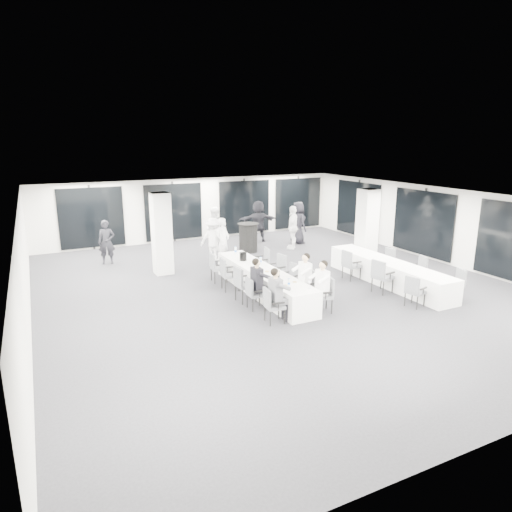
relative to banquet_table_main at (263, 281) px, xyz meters
The scene contains 43 objects.
room 2.29m from the banquet_table_main, 40.55° to the left, with size 14.04×16.04×2.84m.
column_left 4.16m from the banquet_table_main, 121.88° to the left, with size 0.60×0.60×2.80m, color silver.
column_right 5.13m from the banquet_table_main, 14.07° to the left, with size 0.60×0.60×2.80m, color silver.
banquet_table_main is the anchor object (origin of this frame).
banquet_table_side 4.16m from the banquet_table_main, 12.90° to the right, with size 0.90×5.00×0.75m, color white.
cocktail_table 5.25m from the banquet_table_main, 69.58° to the left, with size 0.86×0.86×1.19m.
chair_main_left_near 2.29m from the banquet_table_main, 111.34° to the right, with size 0.51×0.56×0.92m.
chair_main_left_second 1.36m from the banquet_table_main, 127.78° to the right, with size 0.46×0.51×0.89m.
chair_main_left_mid 0.95m from the banquet_table_main, 154.55° to the right, with size 0.55×0.60×1.03m.
chair_main_left_fourth 1.14m from the banquet_table_main, 138.07° to the left, with size 0.56×0.61×1.01m.
chair_main_left_far 1.89m from the banquet_table_main, 116.35° to the left, with size 0.53×0.58×0.96m.
chair_main_right_near 2.24m from the banquet_table_main, 68.13° to the right, with size 0.58×0.61×0.95m.
chair_main_right_second 1.47m from the banquet_table_main, 55.31° to the right, with size 0.52×0.56×0.93m.
chair_main_right_mid 0.89m from the banquet_table_main, 20.10° to the right, with size 0.53×0.56×0.89m.
chair_main_right_fourth 1.02m from the banquet_table_main, 33.73° to the left, with size 0.55×0.59×0.98m.
chair_main_right_far 1.83m from the banquet_table_main, 62.80° to the left, with size 0.55×0.60×0.97m.
chair_side_left_near 4.31m from the banquet_table_main, 41.55° to the right, with size 0.55×0.57×0.89m.
chair_side_left_mid 3.56m from the banquet_table_main, 25.41° to the right, with size 0.60×0.64×1.03m.
chair_side_left_far 3.22m from the banquet_table_main, ahead, with size 0.51×0.57×0.98m.
chair_side_right_near 5.66m from the banquet_table_main, 30.45° to the right, with size 0.53×0.56×0.88m.
chair_side_right_mid 5.08m from the banquet_table_main, 15.99° to the right, with size 0.55×0.58×0.92m.
chair_side_right_far 4.88m from the banquet_table_main, ahead, with size 0.50×0.53×0.86m.
seated_guest_a 2.28m from the banquet_table_main, 107.38° to the right, with size 0.50×0.38×1.44m.
seated_guest_b 1.34m from the banquet_table_main, 121.95° to the right, with size 0.50×0.38×1.44m.
seated_guest_c 2.20m from the banquet_table_main, 71.97° to the right, with size 0.50×0.38×1.44m.
seated_guest_d 1.43m from the banquet_table_main, 60.74° to the right, with size 0.50×0.38×1.44m.
standing_guest_a 3.80m from the banquet_table_main, 86.08° to the left, with size 0.71×0.57×1.94m, color white.
standing_guest_b 5.93m from the banquet_table_main, 83.18° to the left, with size 0.99×0.60×2.05m, color white.
standing_guest_c 4.32m from the banquet_table_main, 89.10° to the left, with size 1.20×0.61×1.86m, color white.
standing_guest_d 6.02m from the banquet_table_main, 50.78° to the left, with size 1.22×0.68×2.07m, color white.
standing_guest_e 7.05m from the banquet_table_main, 50.12° to the left, with size 1.01×0.62×2.10m, color black.
standing_guest_f 7.18m from the banquet_table_main, 64.64° to the left, with size 1.94×0.75×2.12m, color black.
standing_guest_g 6.70m from the banquet_table_main, 123.22° to the left, with size 0.68×0.55×1.85m, color black.
standing_guest_h 5.98m from the banquet_table_main, 21.86° to the left, with size 0.83×0.51×1.73m, color #54565B.
ice_bucket_near 1.09m from the banquet_table_main, 94.24° to the right, with size 0.20×0.20×0.22m, color black.
ice_bucket_far 1.32m from the banquet_table_main, 94.39° to the left, with size 0.23×0.23×0.26m, color black.
water_bottle_a 1.80m from the banquet_table_main, 93.67° to the right, with size 0.07×0.07×0.21m, color silver.
water_bottle_b 0.80m from the banquet_table_main, 69.31° to the left, with size 0.07×0.07×0.21m, color silver.
water_bottle_c 2.16m from the banquet_table_main, 89.10° to the left, with size 0.08×0.08×0.25m, color silver.
plate_a 1.70m from the banquet_table_main, 96.16° to the right, with size 0.20×0.20×0.03m.
plate_b 1.57m from the banquet_table_main, 82.24° to the right, with size 0.20×0.20×0.03m.
plate_c 0.48m from the banquet_table_main, 90.73° to the right, with size 0.22×0.22×0.03m.
wine_glass 2.20m from the banquet_table_main, 82.29° to the right, with size 0.08×0.08×0.21m.
Camera 1 is at (-6.62, -11.86, 4.55)m, focal length 32.00 mm.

